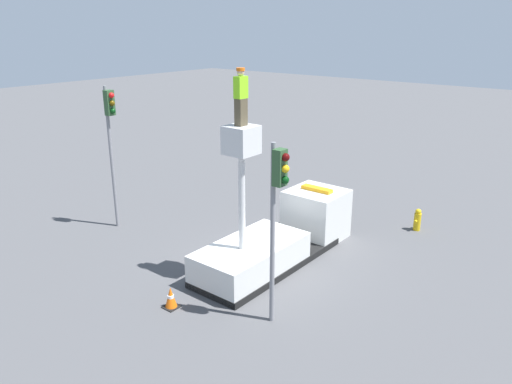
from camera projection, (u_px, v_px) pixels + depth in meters
The scene contains 7 objects.
ground_plane at pixel (269, 264), 18.20m from camera, with size 120.00×120.00×0.00m, color #4C4C4F.
bucket_truck at pixel (280, 237), 18.42m from camera, with size 7.31×2.20×5.33m.
worker at pixel (241, 97), 15.12m from camera, with size 0.40×0.26×1.75m.
traffic_light_pole at pixel (277, 200), 13.46m from camera, with size 0.34×0.57×5.38m.
traffic_light_across at pixel (111, 130), 20.23m from camera, with size 0.34×0.57×5.99m.
fire_hydrant at pixel (417, 220), 21.05m from camera, with size 0.53×0.29×0.96m.
traffic_cone_rear at pixel (171, 298), 15.33m from camera, with size 0.46×0.46×0.69m.
Camera 1 is at (-13.07, -9.92, 8.33)m, focal length 35.00 mm.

